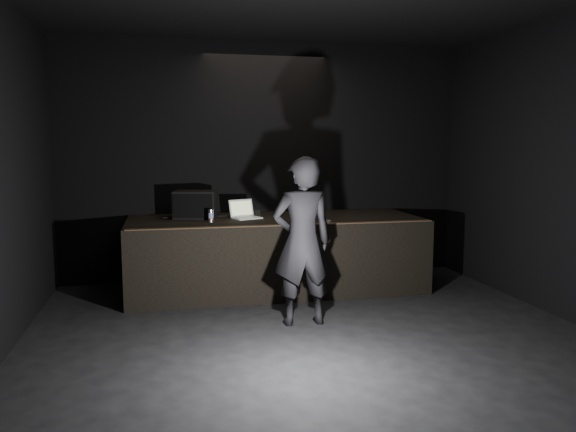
% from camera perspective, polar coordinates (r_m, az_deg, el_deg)
% --- Properties ---
extents(ground, '(7.00, 7.00, 0.00)m').
position_cam_1_polar(ground, '(5.41, 4.47, -14.58)').
color(ground, black).
rests_on(ground, ground).
extents(room_walls, '(6.10, 7.10, 3.52)m').
position_cam_1_polar(room_walls, '(5.02, 4.70, 7.38)').
color(room_walls, black).
rests_on(room_walls, ground).
extents(stage_riser, '(4.00, 1.50, 1.00)m').
position_cam_1_polar(stage_riser, '(7.82, -1.28, -3.84)').
color(stage_riser, black).
rests_on(stage_riser, ground).
extents(riser_lip, '(3.92, 0.10, 0.01)m').
position_cam_1_polar(riser_lip, '(7.05, -0.18, -0.90)').
color(riser_lip, brown).
rests_on(riser_lip, stage_riser).
extents(stage_monitor, '(0.64, 0.53, 0.38)m').
position_cam_1_polar(stage_monitor, '(7.80, -9.38, 1.16)').
color(stage_monitor, black).
rests_on(stage_monitor, stage_riser).
extents(cable, '(0.97, 0.02, 0.02)m').
position_cam_1_polar(cable, '(7.88, -9.04, -0.08)').
color(cable, black).
rests_on(cable, stage_riser).
extents(laptop, '(0.46, 0.43, 0.25)m').
position_cam_1_polar(laptop, '(7.74, -4.45, 0.26)').
color(laptop, silver).
rests_on(laptop, stage_riser).
extents(beer_can, '(0.07, 0.07, 0.16)m').
position_cam_1_polar(beer_can, '(7.41, -7.84, 0.02)').
color(beer_can, silver).
rests_on(beer_can, stage_riser).
extents(plastic_cup, '(0.09, 0.09, 0.11)m').
position_cam_1_polar(plastic_cup, '(7.74, -3.20, 0.21)').
color(plastic_cup, white).
rests_on(plastic_cup, stage_riser).
extents(wii_remote, '(0.12, 0.16, 0.03)m').
position_cam_1_polar(wii_remote, '(7.33, 3.80, -0.52)').
color(wii_remote, silver).
rests_on(wii_remote, stage_riser).
extents(person, '(0.70, 0.46, 1.88)m').
position_cam_1_polar(person, '(6.23, 1.48, -2.60)').
color(person, black).
rests_on(person, ground).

